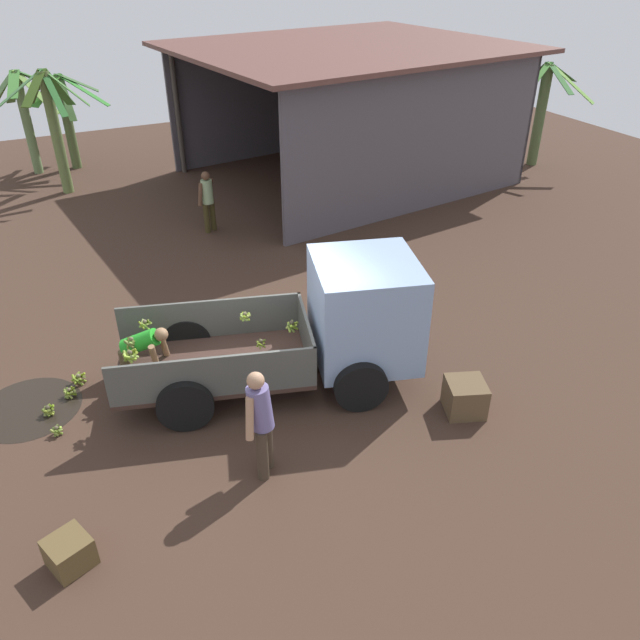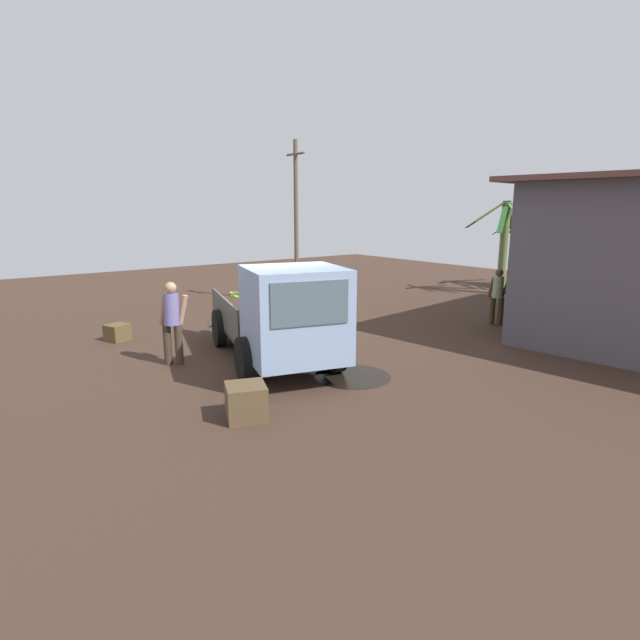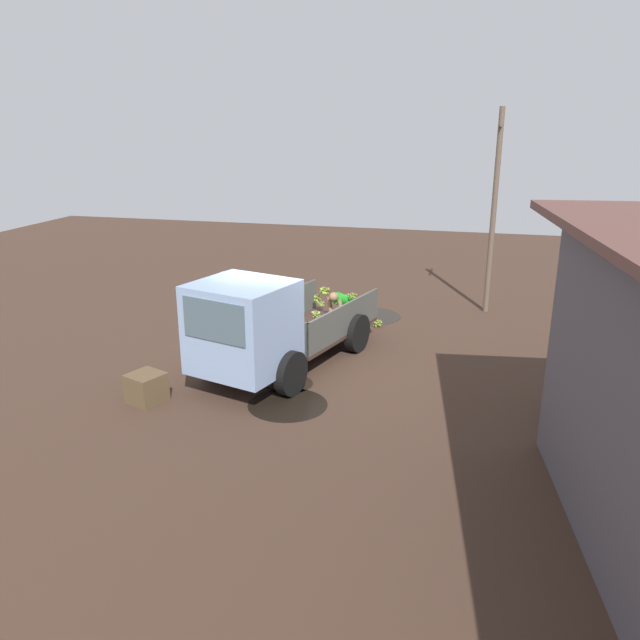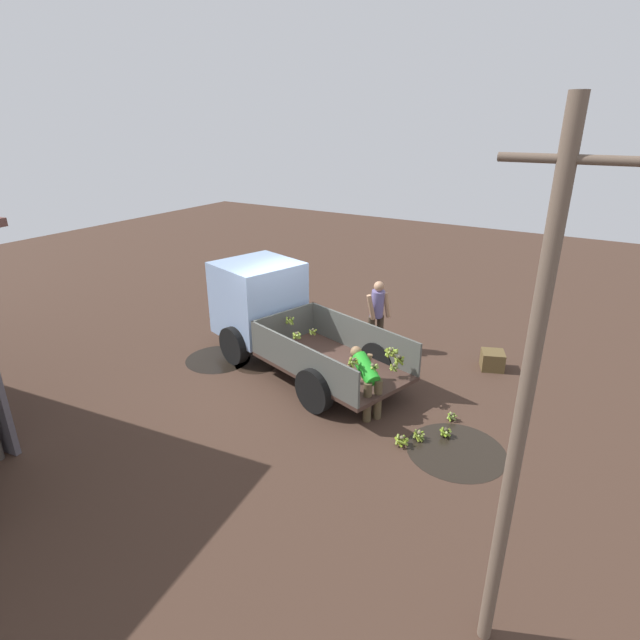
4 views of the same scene
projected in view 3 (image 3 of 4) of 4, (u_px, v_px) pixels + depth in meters
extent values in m
plane|color=#3E2B20|center=(289.00, 366.00, 13.29)|extent=(36.00, 36.00, 0.00)
cylinder|color=black|center=(289.00, 384.00, 12.37)|extent=(0.96, 0.96, 0.01)
cylinder|color=black|center=(288.00, 404.00, 11.46)|extent=(1.48, 1.48, 0.01)
cylinder|color=black|center=(370.00, 316.00, 16.64)|extent=(1.65, 1.65, 0.01)
cube|color=#3D2922|center=(312.00, 331.00, 14.03)|extent=(3.48, 2.55, 0.08)
cube|color=#4E504B|center=(345.00, 320.00, 13.50)|extent=(3.00, 0.92, 0.71)
cube|color=#4E504B|center=(280.00, 308.00, 14.32)|extent=(3.00, 0.92, 0.71)
cube|color=#4E504B|center=(273.00, 333.00, 12.66)|extent=(0.54, 1.69, 0.71)
cube|color=#89A4CB|center=(243.00, 327.00, 11.74)|extent=(2.05, 2.10, 1.70)
cube|color=#4C606B|center=(214.00, 321.00, 10.96)|extent=(0.41, 1.32, 0.75)
cylinder|color=black|center=(291.00, 373.00, 11.76)|extent=(0.89, 0.45, 0.87)
cylinder|color=black|center=(216.00, 356.00, 12.64)|extent=(0.89, 0.45, 0.87)
cylinder|color=black|center=(357.00, 333.00, 13.99)|extent=(0.89, 0.45, 0.87)
cylinder|color=black|center=(290.00, 320.00, 14.87)|extent=(0.89, 0.45, 0.87)
sphere|color=brown|center=(316.00, 312.00, 13.15)|extent=(0.07, 0.07, 0.07)
cylinder|color=#87A429|center=(318.00, 314.00, 13.19)|extent=(0.13, 0.13, 0.12)
cylinder|color=#86A440|center=(317.00, 314.00, 13.21)|extent=(0.04, 0.13, 0.13)
cylinder|color=#89A649|center=(315.00, 314.00, 13.20)|extent=(0.14, 0.12, 0.12)
cylinder|color=#8CB228|center=(314.00, 314.00, 13.17)|extent=(0.13, 0.06, 0.13)
cylinder|color=olive|center=(314.00, 314.00, 13.13)|extent=(0.12, 0.14, 0.09)
cylinder|color=olive|center=(316.00, 315.00, 13.13)|extent=(0.04, 0.13, 0.13)
cylinder|color=olive|center=(317.00, 315.00, 13.12)|extent=(0.13, 0.13, 0.12)
cylinder|color=olive|center=(319.00, 314.00, 13.16)|extent=(0.15, 0.07, 0.11)
sphere|color=#403A29|center=(280.00, 318.00, 12.75)|extent=(0.08, 0.08, 0.08)
cylinder|color=olive|center=(279.00, 321.00, 12.72)|extent=(0.09, 0.17, 0.14)
cylinder|color=olive|center=(281.00, 321.00, 12.71)|extent=(0.13, 0.16, 0.13)
cylinder|color=olive|center=(283.00, 321.00, 12.77)|extent=(0.16, 0.07, 0.14)
cylinder|color=#8EB238|center=(281.00, 320.00, 12.81)|extent=(0.06, 0.14, 0.16)
cylinder|color=olive|center=(279.00, 320.00, 12.81)|extent=(0.13, 0.11, 0.16)
cylinder|color=#8BB22C|center=(277.00, 320.00, 12.77)|extent=(0.16, 0.08, 0.14)
sphere|color=#433D2C|center=(287.00, 317.00, 13.33)|extent=(0.06, 0.06, 0.06)
cylinder|color=olive|center=(288.00, 320.00, 13.30)|extent=(0.13, 0.10, 0.11)
cylinder|color=olive|center=(289.00, 319.00, 13.36)|extent=(0.12, 0.09, 0.12)
cylinder|color=olive|center=(287.00, 319.00, 13.39)|extent=(0.06, 0.12, 0.13)
cylinder|color=olive|center=(285.00, 319.00, 13.36)|extent=(0.13, 0.05, 0.12)
cylinder|color=olive|center=(285.00, 320.00, 13.31)|extent=(0.09, 0.13, 0.11)
sphere|color=brown|center=(352.00, 294.00, 14.46)|extent=(0.07, 0.07, 0.07)
cylinder|color=olive|center=(354.00, 297.00, 14.46)|extent=(0.14, 0.07, 0.14)
cylinder|color=#8EA84A|center=(355.00, 295.00, 14.51)|extent=(0.13, 0.14, 0.11)
cylinder|color=olive|center=(352.00, 295.00, 14.54)|extent=(0.08, 0.16, 0.11)
cylinder|color=olive|center=(351.00, 297.00, 14.50)|extent=(0.13, 0.05, 0.15)
cylinder|color=olive|center=(350.00, 296.00, 14.44)|extent=(0.13, 0.14, 0.09)
cylinder|color=olive|center=(352.00, 296.00, 14.41)|extent=(0.07, 0.16, 0.10)
sphere|color=brown|center=(346.00, 296.00, 14.81)|extent=(0.07, 0.07, 0.07)
cylinder|color=olive|center=(345.00, 299.00, 14.80)|extent=(0.11, 0.15, 0.18)
cylinder|color=olive|center=(347.00, 299.00, 14.77)|extent=(0.14, 0.17, 0.16)
cylinder|color=olive|center=(349.00, 298.00, 14.80)|extent=(0.19, 0.05, 0.12)
cylinder|color=olive|center=(348.00, 298.00, 14.87)|extent=(0.12, 0.16, 0.17)
cylinder|color=olive|center=(344.00, 297.00, 14.89)|extent=(0.16, 0.17, 0.14)
cylinder|color=olive|center=(343.00, 298.00, 14.83)|extent=(0.19, 0.09, 0.15)
sphere|color=#47402E|center=(317.00, 295.00, 15.21)|extent=(0.08, 0.08, 0.08)
cylinder|color=#85B027|center=(316.00, 299.00, 15.20)|extent=(0.10, 0.15, 0.17)
cylinder|color=olive|center=(319.00, 298.00, 15.17)|extent=(0.15, 0.16, 0.14)
cylinder|color=olive|center=(319.00, 298.00, 15.25)|extent=(0.15, 0.13, 0.16)
cylinder|color=olive|center=(317.00, 297.00, 15.29)|extent=(0.10, 0.17, 0.15)
cylinder|color=olive|center=(315.00, 298.00, 15.25)|extent=(0.16, 0.06, 0.16)
sphere|color=brown|center=(321.00, 302.00, 15.18)|extent=(0.07, 0.07, 0.07)
cylinder|color=#5C7524|center=(323.00, 304.00, 15.21)|extent=(0.11, 0.10, 0.12)
cylinder|color=olive|center=(322.00, 303.00, 15.24)|extent=(0.04, 0.14, 0.09)
cylinder|color=olive|center=(320.00, 304.00, 15.22)|extent=(0.11, 0.08, 0.13)
cylinder|color=olive|center=(319.00, 304.00, 15.18)|extent=(0.14, 0.09, 0.09)
cylinder|color=#859E46|center=(320.00, 304.00, 15.15)|extent=(0.08, 0.14, 0.10)
cylinder|color=#98AE27|center=(322.00, 304.00, 15.14)|extent=(0.09, 0.13, 0.10)
cylinder|color=olive|center=(323.00, 304.00, 15.17)|extent=(0.13, 0.05, 0.11)
sphere|color=brown|center=(325.00, 288.00, 15.01)|extent=(0.08, 0.08, 0.08)
cylinder|color=olive|center=(326.00, 289.00, 15.10)|extent=(0.06, 0.20, 0.11)
cylinder|color=#8FAC3D|center=(323.00, 290.00, 15.09)|extent=(0.15, 0.16, 0.15)
cylinder|color=#86AB2A|center=(322.00, 290.00, 15.06)|extent=(0.20, 0.09, 0.12)
cylinder|color=#90AB4C|center=(322.00, 291.00, 15.00)|extent=(0.16, 0.16, 0.15)
cylinder|color=#82AA32|center=(324.00, 291.00, 14.97)|extent=(0.07, 0.18, 0.15)
cylinder|color=olive|center=(325.00, 292.00, 14.97)|extent=(0.13, 0.18, 0.15)
cylinder|color=olive|center=(328.00, 290.00, 14.99)|extent=(0.20, 0.09, 0.11)
cylinder|color=olive|center=(327.00, 291.00, 15.06)|extent=(0.15, 0.16, 0.16)
cylinder|color=#3F3833|center=(570.00, 340.00, 9.29)|extent=(0.16, 0.16, 3.74)
cylinder|color=brown|center=(494.00, 214.00, 16.26)|extent=(0.14, 0.14, 5.32)
cylinder|color=brown|center=(501.00, 125.00, 15.58)|extent=(0.96, 0.07, 0.07)
cylinder|color=#3E3124|center=(221.00, 325.00, 14.61)|extent=(0.23, 0.23, 0.83)
cylinder|color=#3E3124|center=(226.00, 327.00, 14.44)|extent=(0.23, 0.23, 0.83)
cylinder|color=slate|center=(223.00, 295.00, 14.32)|extent=(0.48, 0.47, 0.67)
sphere|color=tan|center=(224.00, 276.00, 14.20)|extent=(0.23, 0.23, 0.23)
cylinder|color=tan|center=(222.00, 294.00, 14.53)|extent=(0.22, 0.24, 0.62)
cylinder|color=tan|center=(231.00, 298.00, 14.22)|extent=(0.24, 0.26, 0.62)
cylinder|color=brown|center=(356.00, 321.00, 14.98)|extent=(0.21, 0.21, 0.78)
cylinder|color=brown|center=(350.00, 319.00, 15.13)|extent=(0.21, 0.21, 0.78)
cylinder|color=green|center=(345.00, 301.00, 14.72)|extent=(0.72, 0.61, 0.52)
sphere|color=#8C6746|center=(334.00, 297.00, 14.43)|extent=(0.22, 0.22, 0.22)
cylinder|color=#8C6746|center=(342.00, 312.00, 14.44)|extent=(0.22, 0.26, 0.58)
cylinder|color=#8C6746|center=(330.00, 309.00, 14.72)|extent=(0.21, 0.24, 0.58)
cylinder|color=#393016|center=(634.00, 397.00, 10.88)|extent=(0.20, 0.20, 0.76)
cylinder|color=brown|center=(639.00, 361.00, 10.77)|extent=(0.21, 0.18, 0.57)
sphere|color=brown|center=(377.00, 321.00, 15.74)|extent=(0.07, 0.07, 0.07)
cylinder|color=olive|center=(377.00, 324.00, 15.69)|extent=(0.08, 0.19, 0.13)
cylinder|color=olive|center=(380.00, 324.00, 15.72)|extent=(0.19, 0.11, 0.13)
cylinder|color=olive|center=(380.00, 322.00, 15.78)|extent=(0.19, 0.13, 0.11)
cylinder|color=olive|center=(377.00, 322.00, 15.83)|extent=(0.06, 0.20, 0.12)
cylinder|color=olive|center=(375.00, 323.00, 15.80)|extent=(0.17, 0.11, 0.16)
cylinder|color=olive|center=(375.00, 324.00, 15.74)|extent=(0.15, 0.14, 0.17)
sphere|color=brown|center=(336.00, 313.00, 16.48)|extent=(0.06, 0.06, 0.06)
cylinder|color=olive|center=(336.00, 315.00, 16.53)|extent=(0.04, 0.12, 0.14)
cylinder|color=olive|center=(335.00, 314.00, 16.54)|extent=(0.13, 0.13, 0.10)
cylinder|color=olive|center=(334.00, 315.00, 16.49)|extent=(0.13, 0.07, 0.14)
cylinder|color=#87A644|center=(335.00, 315.00, 16.45)|extent=(0.06, 0.14, 0.12)
cylinder|color=#83AB28|center=(336.00, 315.00, 16.46)|extent=(0.11, 0.11, 0.14)
cylinder|color=olive|center=(338.00, 314.00, 16.50)|extent=(0.15, 0.09, 0.11)
sphere|color=#423C2B|center=(357.00, 313.00, 16.41)|extent=(0.08, 0.08, 0.08)
cylinder|color=olive|center=(355.00, 316.00, 16.40)|extent=(0.11, 0.13, 0.15)
cylinder|color=olive|center=(357.00, 316.00, 16.37)|extent=(0.07, 0.16, 0.12)
cylinder|color=olive|center=(359.00, 315.00, 16.39)|extent=(0.16, 0.10, 0.11)
cylinder|color=olive|center=(359.00, 315.00, 16.43)|extent=(0.17, 0.09, 0.10)
cylinder|color=olive|center=(357.00, 315.00, 16.47)|extent=(0.09, 0.15, 0.14)
cylinder|color=#5E7326|center=(355.00, 315.00, 16.47)|extent=(0.13, 0.14, 0.13)
cylinder|color=olive|center=(355.00, 315.00, 16.44)|extent=(0.14, 0.04, 0.14)
sphere|color=brown|center=(367.00, 318.00, 16.00)|extent=(0.06, 0.06, 0.06)
cylinder|color=olive|center=(369.00, 321.00, 16.01)|extent=(0.16, 0.06, 0.14)
cylinder|color=olive|center=(368.00, 320.00, 16.05)|extent=(0.10, 0.15, 0.15)
cylinder|color=olive|center=(367.00, 320.00, 16.07)|extent=(0.06, 0.16, 0.14)
cylinder|color=#95A442|center=(365.00, 320.00, 16.06)|extent=(0.14, 0.11, 0.15)
cylinder|color=olive|center=(364.00, 320.00, 16.01)|extent=(0.16, 0.09, 0.13)
cylinder|color=olive|center=(365.00, 321.00, 15.97)|extent=(0.11, 0.15, 0.14)
cylinder|color=olive|center=(367.00, 321.00, 15.94)|extent=(0.06, 0.18, 0.10)
cylinder|color=olive|center=(368.00, 321.00, 15.98)|extent=(0.15, 0.10, 0.14)
cube|color=brown|center=(248.00, 303.00, 17.15)|extent=(0.62, 0.62, 0.41)
cube|color=brown|center=(146.00, 388.00, 11.53)|extent=(0.77, 0.77, 0.54)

